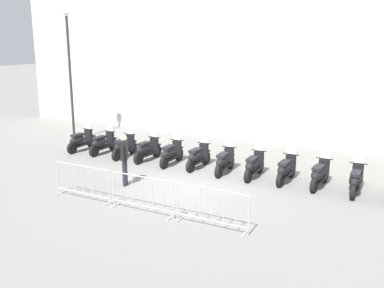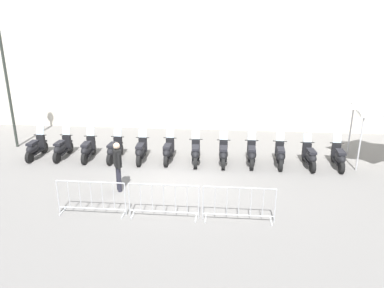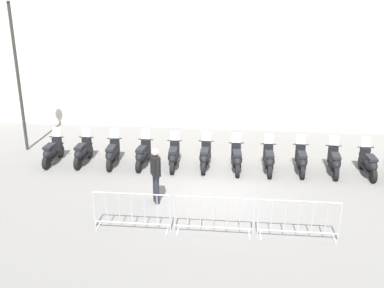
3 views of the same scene
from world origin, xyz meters
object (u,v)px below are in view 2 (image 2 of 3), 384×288
motorcycle_0 (35,148)px  officer_mid_plaza (118,164)px  motorcycle_9 (280,155)px  motorcycle_8 (252,154)px  motorcycle_1 (62,148)px  motorcycle_3 (114,150)px  street_lamp (5,69)px  barrier_segment_0 (91,198)px  motorcycle_5 (168,151)px  motorcycle_10 (310,157)px  motorcycle_7 (223,154)px  motorcycle_11 (339,157)px  motorcycle_4 (141,151)px  motorcycle_6 (196,153)px  barrier_segment_2 (239,204)px  barrier_segment_1 (164,201)px  motorcycle_2 (88,149)px

motorcycle_0 → officer_mid_plaza: bearing=-23.1°
motorcycle_9 → motorcycle_8: bearing=-171.9°
motorcycle_1 → motorcycle_8: bearing=8.7°
motorcycle_3 → street_lamp: street_lamp is taller
motorcycle_1 → barrier_segment_0: (3.58, -3.97, 0.07)m
motorcycle_5 → motorcycle_10: same height
motorcycle_7 → barrier_segment_0: (-3.16, -4.94, 0.07)m
motorcycle_0 → motorcycle_11: 12.47m
motorcycle_4 → motorcycle_9: same height
motorcycle_0 → barrier_segment_0: size_ratio=0.83×
motorcycle_6 → barrier_segment_2: motorcycle_6 is taller
motorcycle_1 → motorcycle_9: size_ratio=1.00×
street_lamp → barrier_segment_1: bearing=-27.3°
motorcycle_0 → motorcycle_3: bearing=9.8°
motorcycle_10 → barrier_segment_1: bearing=-130.5°
motorcycle_4 → barrier_segment_2: 5.87m
motorcycle_5 → officer_mid_plaza: (-0.81, -3.00, 0.53)m
motorcycle_1 → motorcycle_2: bearing=6.6°
motorcycle_1 → motorcycle_5: bearing=9.0°
motorcycle_11 → barrier_segment_0: size_ratio=0.83×
motorcycle_3 → motorcycle_6: 3.41m
motorcycle_2 → motorcycle_9: bearing=9.0°
motorcycle_1 → motorcycle_5: (4.48, 0.71, 0.00)m
motorcycle_6 → motorcycle_7: same height
motorcycle_7 → barrier_segment_0: size_ratio=0.83×
motorcycle_3 → motorcycle_11: same height
motorcycle_2 → motorcycle_7: same height
motorcycle_3 → motorcycle_11: bearing=8.7°
motorcycle_2 → motorcycle_11: (10.07, 1.56, 0.00)m
motorcycle_4 → barrier_segment_1: size_ratio=0.83×
motorcycle_2 → motorcycle_3: bearing=9.9°
motorcycle_11 → motorcycle_1: bearing=-171.4°
motorcycle_7 → motorcycle_0: bearing=-171.1°
motorcycle_0 → motorcycle_7: bearing=8.9°
motorcycle_0 → motorcycle_5: size_ratio=1.00×
barrier_segment_1 → motorcycle_6: bearing=91.4°
motorcycle_4 → motorcycle_5: 1.13m
motorcycle_10 → motorcycle_2: bearing=-171.4°
motorcycle_9 → motorcycle_10: bearing=6.0°
motorcycle_6 → motorcycle_10: size_ratio=1.00×
barrier_segment_0 → street_lamp: 8.69m
motorcycle_2 → motorcycle_3: (1.11, 0.19, 0.00)m
barrier_segment_0 → barrier_segment_1: 2.18m
motorcycle_0 → motorcycle_1: (1.11, 0.25, 0.00)m
motorcycle_1 → barrier_segment_0: motorcycle_1 is taller
motorcycle_3 → motorcycle_6: (3.38, 0.46, 0.00)m
motorcycle_6 → motorcycle_11: bearing=9.2°
motorcycle_8 → street_lamp: street_lamp is taller
motorcycle_5 → barrier_segment_0: motorcycle_5 is taller
motorcycle_4 → motorcycle_9: bearing=9.1°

